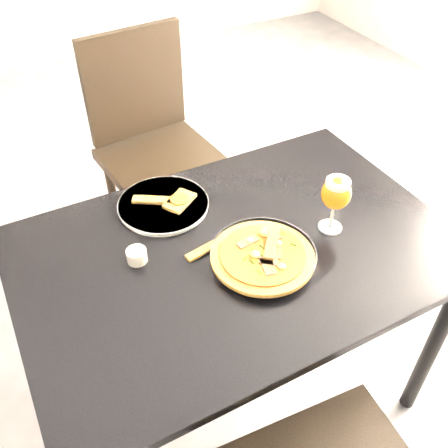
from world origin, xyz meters
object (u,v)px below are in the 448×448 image
beer_glass (336,194)px  chair_far (154,143)px  pizza (262,255)px  dining_table (237,270)px

beer_glass → chair_far: bearing=101.6°
chair_far → beer_glass: size_ratio=5.77×
chair_far → pizza: 1.01m
dining_table → pizza: bearing=-69.0°
dining_table → pizza: size_ratio=4.39×
chair_far → pizza: bearing=-99.4°
dining_table → pizza: pizza is taller
dining_table → chair_far: size_ratio=1.22×
dining_table → chair_far: bearing=83.8°
beer_glass → pizza: bearing=-173.1°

